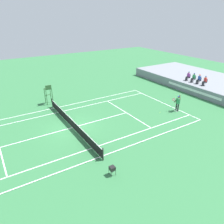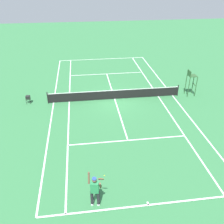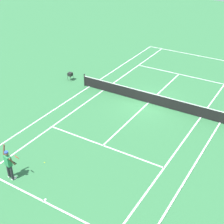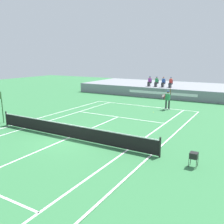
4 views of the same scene
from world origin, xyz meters
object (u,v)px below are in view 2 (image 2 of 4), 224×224
Objects in this scene: tennis_ball at (104,176)px; umpire_chair at (191,79)px; ball_hopper at (28,97)px; tennis_player at (95,190)px.

umpire_chair is at bearing -133.40° from tennis_ball.
umpire_chair reaches higher than tennis_ball.
umpire_chair is 3.49× the size of ball_hopper.
tennis_player is 12.80m from ball_hopper.
ball_hopper is at bearing -66.78° from tennis_player.
tennis_player is 30.63× the size of tennis_ball.
tennis_ball is at bearing 120.07° from ball_hopper.
tennis_player is at bearing 71.30° from tennis_ball.
tennis_ball is 11.37m from ball_hopper.
tennis_ball is at bearing 46.60° from umpire_chair.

